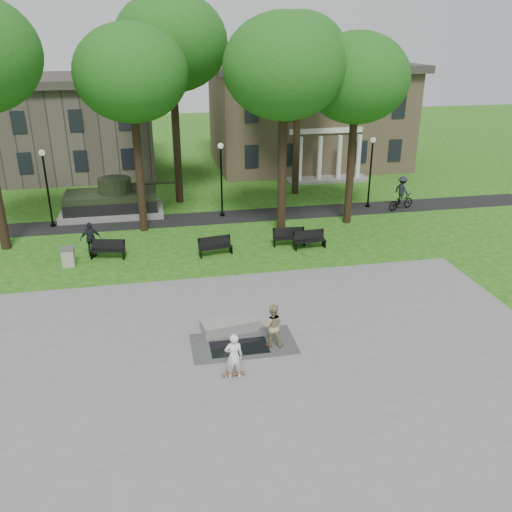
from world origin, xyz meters
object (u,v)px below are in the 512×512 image
(trash_bin, at_px, (68,257))
(park_bench_0, at_px, (108,249))
(skateboarder, at_px, (234,356))
(friend_watching, at_px, (272,325))
(cyclist, at_px, (402,196))
(concrete_block, at_px, (229,325))

(trash_bin, bearing_deg, park_bench_0, 18.36)
(skateboarder, xyz_separation_m, park_bench_0, (-4.86, 11.89, -0.36))
(friend_watching, relative_size, cyclist, 0.76)
(cyclist, relative_size, trash_bin, 2.36)
(skateboarder, distance_m, trash_bin, 13.15)
(friend_watching, xyz_separation_m, park_bench_0, (-6.61, 10.10, -0.36))
(park_bench_0, distance_m, trash_bin, 2.02)
(skateboarder, height_order, trash_bin, skateboarder)
(skateboarder, relative_size, cyclist, 0.76)
(park_bench_0, relative_size, trash_bin, 1.93)
(cyclist, bearing_deg, trash_bin, 84.28)
(trash_bin, bearing_deg, skateboarder, -58.94)
(skateboarder, bearing_deg, friend_watching, -132.14)
(concrete_block, xyz_separation_m, park_bench_0, (-5.18, 8.66, 0.28))
(cyclist, distance_m, park_bench_0, 19.46)
(skateboarder, bearing_deg, concrete_block, -93.39)
(concrete_block, distance_m, friend_watching, 2.13)
(trash_bin, bearing_deg, cyclist, 14.86)
(friend_watching, bearing_deg, concrete_block, -35.22)
(friend_watching, height_order, park_bench_0, friend_watching)
(friend_watching, height_order, trash_bin, friend_watching)
(skateboarder, xyz_separation_m, friend_watching, (1.75, 1.79, -0.00))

